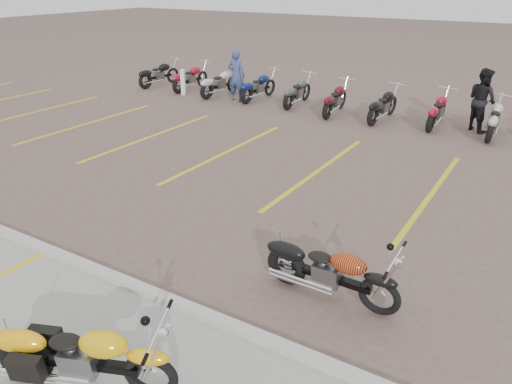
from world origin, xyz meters
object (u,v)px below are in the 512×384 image
at_px(flame_cruiser, 329,272).
at_px(bollard, 183,82).
at_px(yellow_cruiser, 82,356).
at_px(person_b, 482,100).
at_px(person_a, 236,76).

relative_size(flame_cruiser, bollard, 2.10).
bearing_deg(bollard, yellow_cruiser, -54.86).
bearing_deg(person_b, person_a, 44.82).
distance_m(person_b, bollard, 10.82).
height_order(flame_cruiser, person_a, person_a).
distance_m(person_a, bollard, 2.39).
relative_size(person_b, bollard, 1.88).
bearing_deg(bollard, flame_cruiser, -42.06).
distance_m(yellow_cruiser, person_a, 14.36).
xyz_separation_m(yellow_cruiser, person_a, (-6.47, 12.81, 0.50)).
height_order(yellow_cruiser, flame_cruiser, yellow_cruiser).
bearing_deg(person_a, yellow_cruiser, 111.39).
bearing_deg(flame_cruiser, bollard, 138.82).
height_order(person_a, bollard, person_a).
bearing_deg(person_a, person_b, 178.73).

